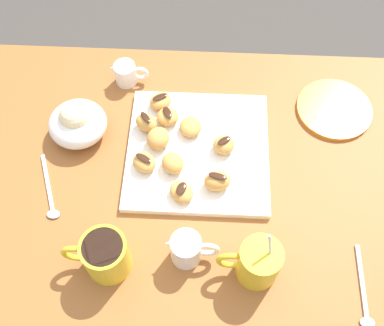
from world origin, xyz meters
The scene contains 28 objects.
ground_plane centered at (0.00, 0.00, 0.00)m, with size 8.00×8.00×0.00m, color #423D38.
dining_table centered at (0.00, 0.00, 0.59)m, with size 1.07×0.72×0.73m.
pastry_plate_square centered at (-0.02, -0.06, 0.74)m, with size 0.31×0.31×0.02m, color white.
coffee_mug_yellow_left centered at (-0.14, 0.21, 0.78)m, with size 0.12×0.08×0.15m.
coffee_mug_yellow_right centered at (0.15, 0.21, 0.78)m, with size 0.13×0.09×0.10m.
cream_pitcher_white centered at (-0.01, 0.18, 0.77)m, with size 0.10×0.06×0.07m.
ice_cream_bowl centered at (0.25, -0.10, 0.77)m, with size 0.13×0.13×0.10m.
chocolate_sauce_pitcher centered at (0.16, -0.25, 0.76)m, with size 0.09×0.05×0.06m.
saucer_orange_left centered at (-0.33, -0.19, 0.74)m, with size 0.18×0.18×0.01m, color orange.
loose_spoon_near_saucer centered at (0.29, 0.06, 0.73)m, with size 0.07×0.15×0.01m.
loose_spoon_by_plate centered at (-0.34, 0.25, 0.73)m, with size 0.03×0.16×0.01m.
beignet_0 centered at (0.03, -0.01, 0.76)m, with size 0.05×0.05×0.04m, color #D19347.
beignet_1 centered at (0.07, -0.17, 0.76)m, with size 0.05×0.05×0.03m, color #D19347.
chocolate_drizzle_1 centered at (0.07, -0.17, 0.78)m, with size 0.04×0.02×0.01m, color #381E11.
beignet_2 centered at (0.10, -0.11, 0.77)m, with size 0.05×0.04×0.04m, color #D19347.
chocolate_drizzle_2 centered at (0.10, -0.11, 0.79)m, with size 0.04×0.01×0.01m, color #381E11.
beignet_3 centered at (-0.07, -0.06, 0.76)m, with size 0.05×0.05×0.03m, color #D19347.
chocolate_drizzle_3 centered at (-0.07, -0.06, 0.78)m, with size 0.03×0.02×0.01m, color #381E11.
beignet_4 centered at (0.05, -0.13, 0.76)m, with size 0.05×0.05×0.03m, color #D19347.
chocolate_drizzle_4 centered at (0.05, -0.13, 0.78)m, with size 0.03×0.02×0.01m, color #381E11.
beignet_5 centered at (0.01, 0.06, 0.76)m, with size 0.04×0.05×0.03m, color #D19347.
chocolate_drizzle_5 centered at (0.01, 0.06, 0.78)m, with size 0.03×0.02×0.01m, color #381E11.
beignet_6 centered at (0.00, -0.10, 0.76)m, with size 0.05×0.05×0.03m, color #D19347.
beignet_7 centered at (0.07, -0.07, 0.77)m, with size 0.05×0.05×0.04m, color #D19347.
beignet_8 centered at (-0.06, 0.03, 0.77)m, with size 0.06×0.04×0.04m, color #D19347.
chocolate_drizzle_8 centered at (-0.06, 0.03, 0.79)m, with size 0.04×0.02×0.01m, color #381E11.
beignet_9 centered at (0.09, -0.01, 0.76)m, with size 0.05×0.04×0.03m, color #D19347.
chocolate_drizzle_9 centered at (0.09, -0.01, 0.78)m, with size 0.04×0.02×0.01m, color #381E11.
Camera 1 is at (-0.03, 0.51, 1.64)m, focal length 44.69 mm.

